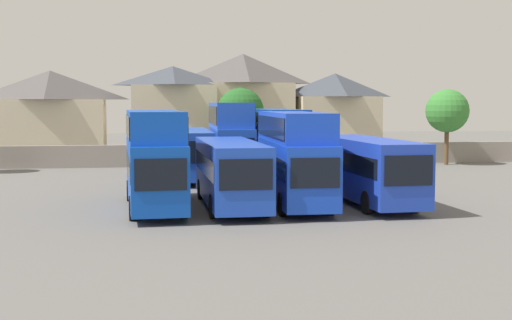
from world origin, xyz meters
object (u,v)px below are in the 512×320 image
Objects in this scene: bus_1 at (154,154)px; bus_2 at (230,170)px; bus_5 at (191,151)px; tree_left_of_lot at (447,111)px; tree_right_of_lot at (241,112)px; house_terrace_left at (51,114)px; bus_4 at (368,167)px; bus_7 at (276,139)px; bus_3 at (294,153)px; bus_6 at (230,136)px; house_terrace_centre at (173,111)px; house_terrace_right at (243,104)px; house_terrace_far_right at (335,114)px.

bus_1 is 0.99× the size of bus_2.
bus_1 is 0.95× the size of bus_5.
tree_right_of_lot is at bearing 165.12° from tree_left_of_lot.
bus_4 is at bearing -59.07° from house_terrace_left.
bus_7 is 12.47m from tree_right_of_lot.
bus_3 is 1.58× the size of tree_right_of_lot.
bus_6 is 0.98× the size of house_terrace_left.
bus_4 is 33.52m from house_terrace_centre.
bus_4 is at bearing 87.17° from bus_1.
house_terrace_centre is at bearing 129.87° from tree_right_of_lot.
house_terrace_right is at bearing 12.83° from house_terrace_centre.
tree_right_of_lot is at bearing -50.13° from house_terrace_centre.
bus_4 is at bearing 90.44° from bus_2.
bus_6 is at bearing -159.41° from bus_4.
bus_7 is 18.01m from tree_left_of_lot.
bus_4 is 0.95× the size of bus_5.
house_terrace_centre is at bearing -5.69° from house_terrace_left.
house_terrace_left reaches higher than bus_7.
bus_3 is at bearing -93.65° from house_terrace_right.
house_terrace_centre is at bearing -166.65° from bus_4.
tree_right_of_lot is (4.05, 25.75, 2.54)m from bus_2.
bus_2 is at bearing -113.64° from house_terrace_far_right.
tree_right_of_lot reaches higher than bus_3.
bus_5 is 13.75m from tree_right_of_lot.
bus_3 is 0.99× the size of house_terrace_left.
house_terrace_centre is at bearing -177.72° from bus_2.
tree_left_of_lot is (19.33, 7.70, 1.60)m from bus_6.
bus_3 reaches higher than bus_4.
bus_2 is 34.55m from house_terrace_right.
bus_4 is 39.03m from house_terrace_left.
bus_4 is 1.63× the size of tree_left_of_lot.
bus_6 is at bearing 172.66° from bus_2.
bus_5 is 1.27× the size of house_terrace_centre.
bus_3 is 25.65m from tree_right_of_lot.
tree_left_of_lot is at bearing -19.92° from house_terrace_left.
house_terrace_right reaches higher than house_terrace_left.
bus_7 is (-2.29, 13.33, 0.77)m from bus_4.
bus_1 is at bearing -10.58° from bus_5.
bus_5 reaches higher than bus_2.
bus_1 is 1.64× the size of tree_left_of_lot.
bus_6 reaches higher than bus_1.
house_terrace_left reaches higher than bus_2.
tree_left_of_lot reaches higher than bus_2.
bus_6 is 20.87m from tree_left_of_lot.
tree_right_of_lot is at bearing -24.68° from house_terrace_left.
bus_4 is at bearing 33.02° from bus_5.
house_terrace_right reaches higher than bus_2.
bus_6 is 12.52m from tree_right_of_lot.
tree_left_of_lot is at bearing 110.87° from bus_5.
bus_5 is at bearing 166.19° from bus_1.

